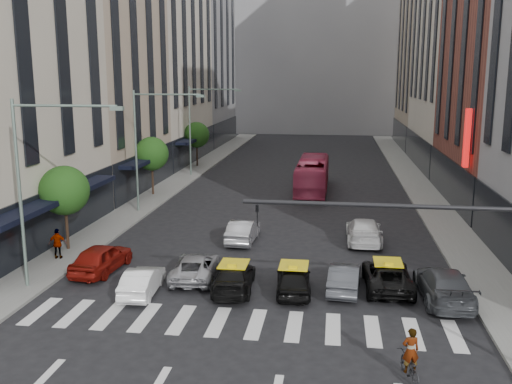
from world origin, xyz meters
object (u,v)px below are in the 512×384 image
at_px(motorcycle, 410,367).
at_px(pedestrian_far, 58,244).
at_px(taxi_center, 294,279).
at_px(car_white_front, 142,281).
at_px(streetlamp_near, 37,169).
at_px(taxi_left, 234,277).
at_px(streetlamp_mid, 148,135).
at_px(bus, 312,175).
at_px(car_red, 101,258).
at_px(streetlamp_far, 199,119).

distance_m(motorcycle, pedestrian_far, 20.65).
bearing_deg(taxi_center, car_white_front, 4.53).
height_order(streetlamp_near, taxi_left, streetlamp_near).
bearing_deg(car_white_front, streetlamp_near, -2.57).
bearing_deg(pedestrian_far, motorcycle, 141.59).
height_order(streetlamp_near, car_white_front, streetlamp_near).
xyz_separation_m(streetlamp_mid, bus, (11.80, 9.52, -4.38)).
relative_size(car_white_front, pedestrian_far, 2.27).
relative_size(car_red, taxi_left, 0.99).
xyz_separation_m(streetlamp_mid, taxi_center, (11.94, -14.80, -5.22)).
relative_size(streetlamp_far, bus, 0.82).
relative_size(streetlamp_far, pedestrian_far, 5.26).
bearing_deg(bus, taxi_center, 90.78).
distance_m(car_red, car_white_front, 4.15).
height_order(streetlamp_near, pedestrian_far, streetlamp_near).
distance_m(streetlamp_far, taxi_left, 32.60).
xyz_separation_m(car_red, taxi_center, (10.26, -1.58, -0.09)).
bearing_deg(streetlamp_mid, car_white_front, -73.07).
xyz_separation_m(streetlamp_far, car_red, (1.68, -29.22, -5.14)).
bearing_deg(streetlamp_far, car_red, -86.70).
xyz_separation_m(streetlamp_far, taxi_center, (11.94, -30.80, -5.22)).
bearing_deg(taxi_center, streetlamp_mid, -55.44).
bearing_deg(taxi_center, streetlamp_far, -73.15).
distance_m(streetlamp_mid, taxi_center, 19.72).
distance_m(streetlamp_near, bus, 28.46).
height_order(car_white_front, bus, bus).
bearing_deg(pedestrian_far, bus, -130.24).
bearing_deg(pedestrian_far, taxi_left, 155.43).
bearing_deg(car_red, taxi_center, 176.07).
relative_size(taxi_left, motorcycle, 2.57).
relative_size(motorcycle, pedestrian_far, 1.03).
bearing_deg(streetlamp_mid, taxi_left, -58.61).
height_order(streetlamp_far, taxi_center, streetlamp_far).
xyz_separation_m(bus, motorcycle, (4.65, -31.66, -1.06)).
height_order(streetlamp_near, streetlamp_mid, same).
distance_m(streetlamp_far, pedestrian_far, 28.29).
distance_m(streetlamp_near, streetlamp_far, 32.00).
height_order(car_red, bus, bus).
bearing_deg(taxi_left, bus, -100.08).
xyz_separation_m(car_red, bus, (10.12, 22.74, 0.76)).
bearing_deg(pedestrian_far, car_red, 147.47).
bearing_deg(streetlamp_near, car_white_front, 1.06).
xyz_separation_m(streetlamp_far, taxi_left, (9.07, -30.87, -5.24)).
bearing_deg(streetlamp_near, bus, 65.18).
xyz_separation_m(streetlamp_near, pedestrian_far, (-1.44, 4.17, -4.90)).
distance_m(car_red, bus, 24.90).
bearing_deg(car_white_front, bus, -108.93).
distance_m(car_white_front, bus, 26.38).
relative_size(car_white_front, bus, 0.35).
height_order(streetlamp_mid, pedestrian_far, streetlamp_mid).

